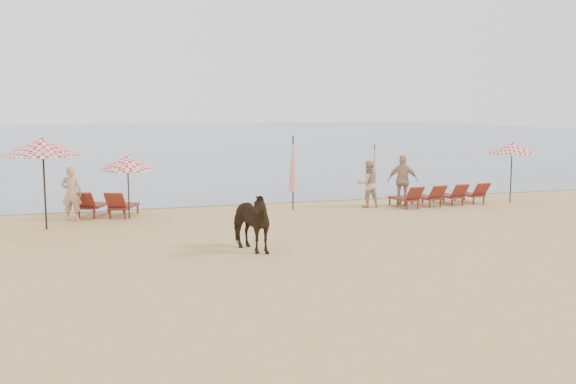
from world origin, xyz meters
name	(u,v)px	position (x,y,z in m)	size (l,w,h in m)	color
ground	(354,268)	(0.00, 0.00, 0.00)	(120.00, 120.00, 0.00)	tan
sea	(130,135)	(0.00, 80.00, 0.00)	(160.00, 140.00, 0.06)	#51606B
lounger_cluster_left	(106,204)	(-5.09, 8.80, 0.41)	(2.17, 2.13, 0.60)	maroon
lounger_cluster_right	(441,195)	(6.74, 7.75, 0.39)	(3.67, 1.88, 0.56)	maroon
umbrella_open_left_a	(43,147)	(-6.85, 7.00, 2.43)	(2.38, 2.38, 2.71)	black
umbrella_open_left_b	(128,162)	(-4.40, 8.20, 1.83)	(1.66, 1.69, 2.12)	black
umbrella_open_right	(512,149)	(9.74, 7.75, 2.04)	(1.86, 1.86, 2.27)	black
umbrella_closed_left	(293,164)	(1.25, 8.43, 1.61)	(0.32, 0.32, 2.62)	black
umbrella_closed_right	(374,164)	(5.31, 10.47, 1.34)	(0.26, 0.26, 2.17)	black
cow	(248,221)	(-1.86, 2.40, 0.76)	(0.82, 1.80, 1.52)	black
beachgoer_left	(72,194)	(-6.15, 8.32, 0.88)	(0.64, 0.42, 1.75)	tan
beachgoer_right_a	(368,184)	(4.01, 8.19, 0.84)	(0.82, 0.64, 1.68)	tan
beachgoer_right_b	(403,181)	(5.35, 8.07, 0.94)	(1.10, 0.46, 1.88)	tan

